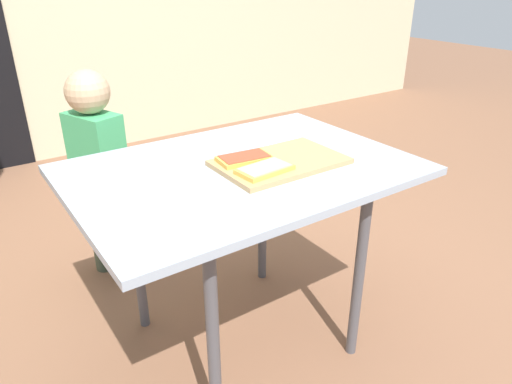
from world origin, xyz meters
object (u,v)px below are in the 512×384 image
object	(u,v)px
dining_table	(242,185)
plate_white_right	(292,148)
pizza_slice_far_left	(245,158)
child_left	(99,164)
pizza_slice_near_left	(265,169)
cutting_board	(280,162)

from	to	relation	value
dining_table	plate_white_right	xyz separation A→B (m)	(0.25, 0.04, 0.08)
pizza_slice_far_left	child_left	world-z (taller)	child_left
dining_table	child_left	size ratio (longest dim) A/B	1.15
pizza_slice_near_left	child_left	distance (m)	0.92
dining_table	plate_white_right	bearing A→B (deg)	8.53
dining_table	plate_white_right	distance (m)	0.26
dining_table	child_left	xyz separation A→B (m)	(-0.28, 0.73, -0.10)
dining_table	pizza_slice_far_left	size ratio (longest dim) A/B	6.05
pizza_slice_near_left	child_left	xyz separation A→B (m)	(-0.29, 0.85, -0.20)
pizza_slice_near_left	child_left	size ratio (longest dim) A/B	0.19
plate_white_right	cutting_board	bearing A→B (deg)	-143.42
child_left	plate_white_right	bearing A→B (deg)	-53.17
plate_white_right	child_left	bearing A→B (deg)	126.83
cutting_board	pizza_slice_near_left	bearing A→B (deg)	-151.50
dining_table	pizza_slice_near_left	world-z (taller)	pizza_slice_near_left
pizza_slice_far_left	child_left	xyz separation A→B (m)	(-0.29, 0.74, -0.20)
dining_table	pizza_slice_near_left	bearing A→B (deg)	-83.92
dining_table	pizza_slice_near_left	size ratio (longest dim) A/B	6.09
dining_table	plate_white_right	size ratio (longest dim) A/B	5.55
cutting_board	pizza_slice_near_left	distance (m)	0.12
pizza_slice_far_left	child_left	bearing A→B (deg)	111.31
cutting_board	plate_white_right	size ratio (longest dim) A/B	2.11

